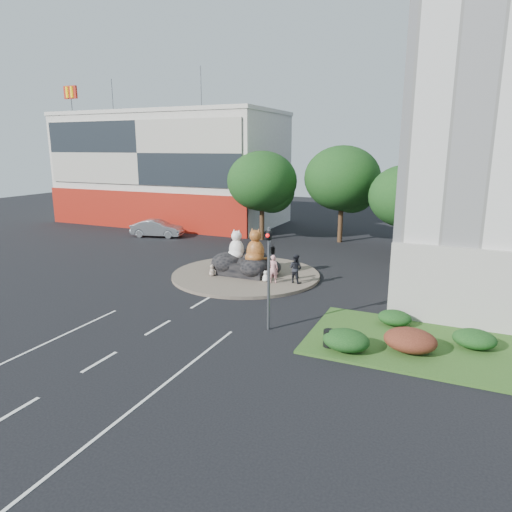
{
  "coord_description": "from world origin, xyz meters",
  "views": [
    {
      "loc": [
        12.87,
        -17.02,
        8.58
      ],
      "look_at": [
        1.63,
        8.05,
        2.0
      ],
      "focal_mm": 32.0,
      "sensor_mm": 36.0,
      "label": 1
    }
  ],
  "objects": [
    {
      "name": "grass_verge",
      "position": [
        12.0,
        3.0,
        0.06
      ],
      "size": [
        10.0,
        6.0,
        0.12
      ],
      "primitive_type": "cube",
      "color": "#2C4F1A",
      "rests_on": "ground"
    },
    {
      "name": "hedge_near_green",
      "position": [
        9.0,
        1.0,
        0.57
      ],
      "size": [
        2.0,
        1.6,
        0.9
      ],
      "primitive_type": "ellipsoid",
      "color": "#113713",
      "rests_on": "grass_verge"
    },
    {
      "name": "roundabout_island",
      "position": [
        0.0,
        10.0,
        0.1
      ],
      "size": [
        10.0,
        10.0,
        0.2
      ],
      "primitive_type": "cylinder",
      "color": "brown",
      "rests_on": "ground"
    },
    {
      "name": "tree_mid",
      "position": [
        3.07,
        24.06,
        5.56
      ],
      "size": [
        6.84,
        6.84,
        8.76
      ],
      "color": "#382314",
      "rests_on": "ground"
    },
    {
      "name": "rock_plinth",
      "position": [
        0.0,
        10.0,
        0.65
      ],
      "size": [
        3.2,
        2.6,
        0.9
      ],
      "primitive_type": null,
      "color": "black",
      "rests_on": "roundabout_island"
    },
    {
      "name": "hedge_mid_green",
      "position": [
        14.0,
        3.5,
        0.53
      ],
      "size": [
        1.8,
        1.44,
        0.81
      ],
      "primitive_type": "ellipsoid",
      "color": "#113713",
      "rests_on": "grass_verge"
    },
    {
      "name": "parked_car",
      "position": [
        -13.96,
        19.16,
        0.83
      ],
      "size": [
        5.31,
        2.88,
        1.66
      ],
      "primitive_type": "imported",
      "rotation": [
        0.0,
        0.0,
        1.81
      ],
      "color": "#A1A5A9",
      "rests_on": "ground"
    },
    {
      "name": "kitten_white",
      "position": [
        1.98,
        8.79,
        0.57
      ],
      "size": [
        0.49,
        0.44,
        0.73
      ],
      "primitive_type": null,
      "rotation": [
        0.0,
        0.0,
        0.14
      ],
      "color": "white",
      "rests_on": "roundabout_island"
    },
    {
      "name": "cat_tabby",
      "position": [
        0.84,
        9.73,
        2.27
      ],
      "size": [
        1.46,
        1.29,
        2.33
      ],
      "primitive_type": null,
      "rotation": [
        0.0,
        0.0,
        -0.06
      ],
      "color": "#B55225",
      "rests_on": "rock_plinth"
    },
    {
      "name": "traffic_light",
      "position": [
        5.1,
        2.0,
        3.62
      ],
      "size": [
        0.44,
        1.24,
        5.0
      ],
      "color": "#595B60",
      "rests_on": "ground"
    },
    {
      "name": "tree_right",
      "position": [
        9.07,
        20.06,
        4.63
      ],
      "size": [
        5.7,
        5.7,
        7.3
      ],
      "color": "#382314",
      "rests_on": "ground"
    },
    {
      "name": "street_lamp",
      "position": [
        12.82,
        8.0,
        4.55
      ],
      "size": [
        2.34,
        0.22,
        8.06
      ],
      "color": "#595B60",
      "rests_on": "ground"
    },
    {
      "name": "cat_white",
      "position": [
        -0.71,
        10.06,
        2.14
      ],
      "size": [
        1.43,
        1.29,
        2.08
      ],
      "primitive_type": null,
      "rotation": [
        0.0,
        0.0,
        -0.18
      ],
      "color": "white",
      "rests_on": "rock_plinth"
    },
    {
      "name": "tree_left",
      "position": [
        -3.93,
        22.06,
        5.25
      ],
      "size": [
        6.46,
        6.46,
        8.27
      ],
      "color": "#382314",
      "rests_on": "ground"
    },
    {
      "name": "litter_bin",
      "position": [
        8.24,
        1.07,
        0.49
      ],
      "size": [
        0.59,
        0.59,
        0.75
      ],
      "primitive_type": "cylinder",
      "rotation": [
        0.0,
        0.0,
        0.21
      ],
      "color": "black",
      "rests_on": "grass_verge"
    },
    {
      "name": "kitten_calico",
      "position": [
        -1.8,
        8.56,
        0.6
      ],
      "size": [
        0.62,
        0.63,
        0.79
      ],
      "primitive_type": null,
      "rotation": [
        0.0,
        0.0,
        -0.84
      ],
      "color": "beige",
      "rests_on": "roundabout_island"
    },
    {
      "name": "hedge_red",
      "position": [
        11.5,
        2.0,
        0.61
      ],
      "size": [
        2.2,
        1.76,
        0.99
      ],
      "primitive_type": "ellipsoid",
      "color": "#491D13",
      "rests_on": "grass_verge"
    },
    {
      "name": "shophouse_block",
      "position": [
        -18.0,
        27.91,
        6.18
      ],
      "size": [
        25.2,
        12.3,
        17.4
      ],
      "color": "silver",
      "rests_on": "ground"
    },
    {
      "name": "pedestrian_pink",
      "position": [
        2.51,
        8.7,
        1.11
      ],
      "size": [
        0.77,
        0.63,
        1.81
      ],
      "primitive_type": "imported",
      "rotation": [
        0.0,
        0.0,
        3.48
      ],
      "color": "pink",
      "rests_on": "roundabout_island"
    },
    {
      "name": "ground",
      "position": [
        0.0,
        0.0,
        0.0
      ],
      "size": [
        120.0,
        120.0,
        0.0
      ],
      "primitive_type": "plane",
      "color": "black",
      "rests_on": "ground"
    },
    {
      "name": "pedestrian_dark",
      "position": [
        3.8,
        9.33,
        1.12
      ],
      "size": [
        1.04,
        0.89,
        1.84
      ],
      "primitive_type": "imported",
      "rotation": [
        0.0,
        0.0,
        2.9
      ],
      "color": "black",
      "rests_on": "roundabout_island"
    },
    {
      "name": "hedge_back_green",
      "position": [
        10.5,
        4.8,
        0.48
      ],
      "size": [
        1.6,
        1.28,
        0.72
      ],
      "primitive_type": "ellipsoid",
      "color": "#113713",
      "rests_on": "grass_verge"
    }
  ]
}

